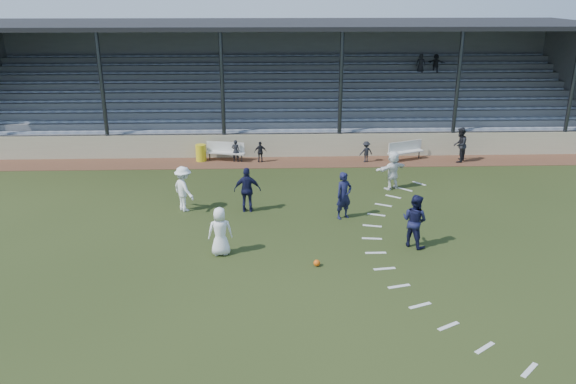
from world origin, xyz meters
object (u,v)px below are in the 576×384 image
object	(u,v)px
trash_bin	(201,153)
player_white_lead	(220,231)
player_navy_lead	(344,196)
official	(460,145)
bench_right	(405,149)
football	(317,263)
bench_left	(226,150)

from	to	relation	value
trash_bin	player_white_lead	world-z (taller)	player_white_lead
player_white_lead	player_navy_lead	bearing A→B (deg)	-153.79
trash_bin	player_navy_lead	world-z (taller)	player_navy_lead
player_navy_lead	official	bearing A→B (deg)	18.70
bench_right	football	distance (m)	12.87
bench_left	player_white_lead	size ratio (longest dim) A/B	1.24
bench_left	official	world-z (taller)	official
bench_right	player_white_lead	xyz separation A→B (m)	(-8.63, -10.65, 0.24)
player_white_lead	official	bearing A→B (deg)	-145.55
bench_left	official	bearing A→B (deg)	9.68
trash_bin	bench_right	bearing A→B (deg)	-0.76
football	player_navy_lead	world-z (taller)	player_navy_lead
bench_left	official	distance (m)	11.88
bench_left	bench_right	bearing A→B (deg)	11.69
player_white_lead	official	xyz separation A→B (m)	(11.27, 10.18, 0.08)
official	bench_right	bearing A→B (deg)	-69.09
player_white_lead	player_navy_lead	distance (m)	5.37
trash_bin	football	xyz separation A→B (m)	(4.96, -11.75, -0.34)
bench_left	official	size ratio (longest dim) A/B	1.16
bench_left	player_white_lead	world-z (taller)	player_white_lead
bench_right	official	world-z (taller)	official
bench_left	trash_bin	world-z (taller)	bench_left
bench_left	trash_bin	xyz separation A→B (m)	(-1.25, -0.04, -0.14)
bench_left	player_navy_lead	distance (m)	9.33
football	bench_left	bearing A→B (deg)	107.43
trash_bin	player_navy_lead	size ratio (longest dim) A/B	0.46
bench_right	bench_left	bearing A→B (deg)	156.57
player_white_lead	bench_left	bearing A→B (deg)	-94.51
football	player_white_lead	size ratio (longest dim) A/B	0.13
bench_right	player_navy_lead	world-z (taller)	player_navy_lead
official	football	bearing A→B (deg)	-5.26
bench_right	official	xyz separation A→B (m)	(2.64, -0.47, 0.32)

